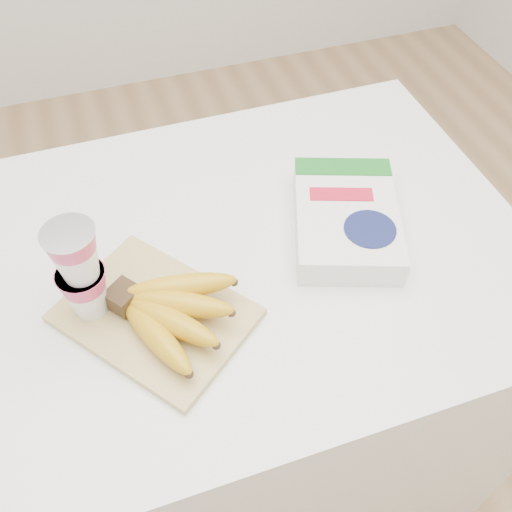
{
  "coord_description": "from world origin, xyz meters",
  "views": [
    {
      "loc": [
        -0.13,
        -0.65,
        1.65
      ],
      "look_at": [
        0.07,
        -0.06,
        0.92
      ],
      "focal_mm": 40.0,
      "sensor_mm": 36.0,
      "label": 1
    }
  ],
  "objects_px": {
    "table": "(218,377)",
    "yogurt_stack": "(80,270)",
    "bananas": "(169,311)",
    "cereal_box": "(346,218)",
    "cutting_board": "(155,315)"
  },
  "relations": [
    {
      "from": "cutting_board",
      "to": "cereal_box",
      "type": "xyz_separation_m",
      "value": [
        0.37,
        0.08,
        0.02
      ]
    },
    {
      "from": "table",
      "to": "yogurt_stack",
      "type": "xyz_separation_m",
      "value": [
        -0.2,
        -0.06,
        0.55
      ]
    },
    {
      "from": "table",
      "to": "yogurt_stack",
      "type": "bearing_deg",
      "value": -162.79
    },
    {
      "from": "table",
      "to": "yogurt_stack",
      "type": "relative_size",
      "value": 6.47
    },
    {
      "from": "table",
      "to": "bananas",
      "type": "distance_m",
      "value": 0.51
    },
    {
      "from": "bananas",
      "to": "cereal_box",
      "type": "bearing_deg",
      "value": 16.75
    },
    {
      "from": "table",
      "to": "bananas",
      "type": "xyz_separation_m",
      "value": [
        -0.09,
        -0.13,
        0.49
      ]
    },
    {
      "from": "bananas",
      "to": "cereal_box",
      "type": "height_order",
      "value": "bananas"
    },
    {
      "from": "cutting_board",
      "to": "yogurt_stack",
      "type": "xyz_separation_m",
      "value": [
        -0.09,
        0.04,
        0.11
      ]
    },
    {
      "from": "cutting_board",
      "to": "bananas",
      "type": "bearing_deg",
      "value": -86.66
    },
    {
      "from": "bananas",
      "to": "cereal_box",
      "type": "relative_size",
      "value": 0.69
    },
    {
      "from": "table",
      "to": "cutting_board",
      "type": "relative_size",
      "value": 4.04
    },
    {
      "from": "table",
      "to": "yogurt_stack",
      "type": "height_order",
      "value": "yogurt_stack"
    },
    {
      "from": "table",
      "to": "cutting_board",
      "type": "bearing_deg",
      "value": -137.59
    },
    {
      "from": "cereal_box",
      "to": "bananas",
      "type": "bearing_deg",
      "value": -143.45
    }
  ]
}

